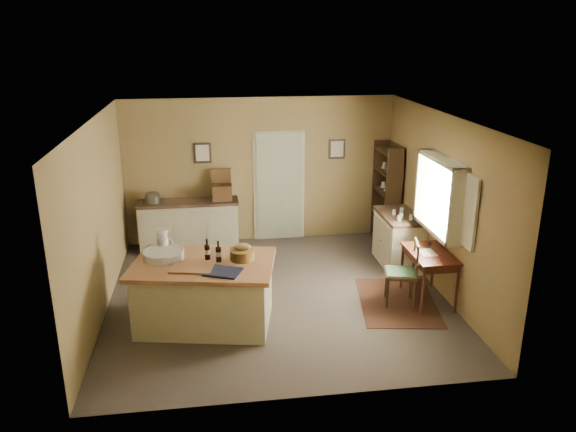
% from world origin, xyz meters
% --- Properties ---
extents(ground, '(5.00, 5.00, 0.00)m').
position_xyz_m(ground, '(0.00, 0.00, 0.00)').
color(ground, brown).
rests_on(ground, ground).
extents(wall_back, '(5.00, 0.10, 2.70)m').
position_xyz_m(wall_back, '(0.00, 2.50, 1.35)').
color(wall_back, olive).
rests_on(wall_back, ground).
extents(wall_front, '(5.00, 0.10, 2.70)m').
position_xyz_m(wall_front, '(0.00, -2.50, 1.35)').
color(wall_front, olive).
rests_on(wall_front, ground).
extents(wall_left, '(0.10, 5.00, 2.70)m').
position_xyz_m(wall_left, '(-2.50, 0.00, 1.35)').
color(wall_left, olive).
rests_on(wall_left, ground).
extents(wall_right, '(0.10, 5.00, 2.70)m').
position_xyz_m(wall_right, '(2.50, 0.00, 1.35)').
color(wall_right, olive).
rests_on(wall_right, ground).
extents(ceiling, '(5.00, 5.00, 0.00)m').
position_xyz_m(ceiling, '(0.00, 0.00, 2.70)').
color(ceiling, silver).
rests_on(ceiling, wall_back).
extents(door, '(0.97, 0.06, 2.11)m').
position_xyz_m(door, '(0.35, 2.47, 1.05)').
color(door, '#A4A78D').
rests_on(door, ground).
extents(framed_prints, '(2.82, 0.02, 0.38)m').
position_xyz_m(framed_prints, '(0.20, 2.48, 1.72)').
color(framed_prints, black).
rests_on(framed_prints, ground).
extents(window, '(0.25, 1.99, 1.12)m').
position_xyz_m(window, '(2.42, -0.20, 1.55)').
color(window, beige).
rests_on(window, ground).
extents(work_island, '(2.07, 1.55, 1.20)m').
position_xyz_m(work_island, '(-1.08, -0.68, 0.48)').
color(work_island, beige).
rests_on(work_island, ground).
extents(sideboard, '(1.81, 0.52, 1.18)m').
position_xyz_m(sideboard, '(-1.34, 2.20, 0.48)').
color(sideboard, beige).
rests_on(sideboard, ground).
extents(rug, '(1.34, 1.76, 0.01)m').
position_xyz_m(rug, '(1.75, -0.45, 0.00)').
color(rug, '#422315').
rests_on(rug, ground).
extents(writing_desk, '(0.58, 0.96, 0.82)m').
position_xyz_m(writing_desk, '(2.20, -0.45, 0.67)').
color(writing_desk, '#35150D').
rests_on(writing_desk, ground).
extents(desk_chair, '(0.54, 0.54, 0.96)m').
position_xyz_m(desk_chair, '(1.75, -0.49, 0.48)').
color(desk_chair, '#301E12').
rests_on(desk_chair, ground).
extents(right_cabinet, '(0.61, 1.10, 0.99)m').
position_xyz_m(right_cabinet, '(2.20, 0.92, 0.46)').
color(right_cabinet, beige).
rests_on(right_cabinet, ground).
extents(shelving_unit, '(0.32, 0.85, 1.88)m').
position_xyz_m(shelving_unit, '(2.35, 2.00, 0.94)').
color(shelving_unit, '#301E12').
rests_on(shelving_unit, ground).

